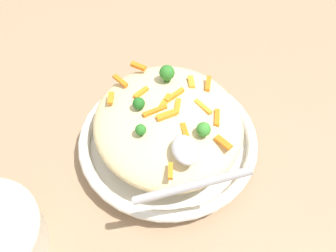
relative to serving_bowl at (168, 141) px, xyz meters
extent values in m
plane|color=#9E7F60|center=(0.00, 0.00, -0.02)|extent=(2.40, 2.40, 0.00)
cylinder|color=white|center=(0.00, 0.00, -0.01)|extent=(0.30, 0.30, 0.02)
torus|color=white|center=(0.00, 0.00, 0.01)|extent=(0.33, 0.33, 0.02)
torus|color=black|center=(0.00, 0.00, 0.01)|extent=(0.32, 0.32, 0.00)
ellipsoid|color=beige|center=(0.00, 0.00, 0.06)|extent=(0.28, 0.26, 0.08)
cube|color=orange|center=(-0.04, 0.09, 0.09)|extent=(0.03, 0.02, 0.01)
cube|color=orange|center=(-0.02, 0.02, 0.10)|extent=(0.02, 0.04, 0.01)
cube|color=orange|center=(0.09, 0.07, 0.09)|extent=(0.03, 0.02, 0.01)
cube|color=orange|center=(-0.12, -0.02, 0.09)|extent=(0.03, 0.03, 0.01)
cube|color=orange|center=(-0.05, -0.09, 0.09)|extent=(0.03, 0.02, 0.01)
cube|color=orange|center=(0.00, -0.02, 0.09)|extent=(0.02, 0.04, 0.01)
cube|color=orange|center=(-0.05, -0.03, 0.09)|extent=(0.02, 0.03, 0.01)
cube|color=orange|center=(0.02, -0.01, 0.10)|extent=(0.02, 0.04, 0.01)
cube|color=orange|center=(-0.05, 0.06, 0.09)|extent=(0.03, 0.01, 0.01)
cube|color=orange|center=(-0.02, 0.00, 0.09)|extent=(0.03, 0.03, 0.01)
cube|color=orange|center=(0.00, 0.02, 0.09)|extent=(0.03, 0.02, 0.01)
cube|color=orange|center=(0.04, 0.07, 0.09)|extent=(0.03, 0.02, 0.01)
cube|color=orange|center=(0.01, 0.06, 0.09)|extent=(0.04, 0.02, 0.01)
cube|color=orange|center=(0.11, -0.03, 0.09)|extent=(0.03, 0.01, 0.01)
cube|color=orange|center=(0.06, 0.01, 0.09)|extent=(0.04, 0.01, 0.01)
cube|color=orange|center=(-0.09, -0.06, 0.09)|extent=(0.04, 0.02, 0.01)
cylinder|color=#377928|center=(0.06, 0.04, 0.09)|extent=(0.01, 0.01, 0.01)
sphere|color=#3D8E33|center=(0.06, 0.04, 0.10)|extent=(0.02, 0.02, 0.02)
cylinder|color=#205B1C|center=(-0.02, -0.05, 0.09)|extent=(0.01, 0.01, 0.01)
sphere|color=#236B23|center=(-0.02, -0.05, 0.10)|extent=(0.02, 0.02, 0.02)
cylinder|color=#296820|center=(-0.07, 0.02, 0.09)|extent=(0.01, 0.01, 0.01)
sphere|color=#2D7A28|center=(-0.07, 0.02, 0.11)|extent=(0.03, 0.03, 0.03)
cylinder|color=#296820|center=(0.04, -0.05, 0.09)|extent=(0.01, 0.01, 0.01)
sphere|color=#2D7A28|center=(0.04, -0.05, 0.10)|extent=(0.02, 0.02, 0.02)
ellipsoid|color=#B7B7BC|center=(0.09, 0.00, 0.10)|extent=(0.06, 0.04, 0.02)
cylinder|color=#B7B7BC|center=(0.17, -0.02, 0.13)|extent=(0.04, 0.16, 0.07)
camera|label=1|loc=(0.39, -0.11, 0.56)|focal=39.34mm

